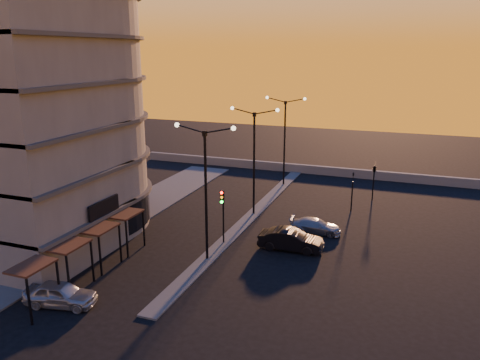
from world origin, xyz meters
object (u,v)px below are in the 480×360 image
object	(u,v)px
traffic_light_main	(223,208)
car_sedan	(291,240)
streetlamp_mid	(254,153)
car_hatchback	(60,294)
car_wagon	(315,226)

from	to	relation	value
traffic_light_main	car_sedan	bearing A→B (deg)	9.46
streetlamp_mid	car_sedan	xyz separation A→B (m)	(5.00, -6.30, -4.82)
car_hatchback	car_wagon	bearing A→B (deg)	-47.02
streetlamp_mid	car_hatchback	bearing A→B (deg)	-106.13
traffic_light_main	car_wagon	size ratio (longest dim) A/B	1.04
traffic_light_main	car_wagon	world-z (taller)	traffic_light_main
car_hatchback	car_wagon	xyz separation A→B (m)	(11.37, 16.01, -0.11)
streetlamp_mid	car_sedan	size ratio (longest dim) A/B	2.04
car_hatchback	traffic_light_main	bearing A→B (deg)	-36.90
traffic_light_main	car_hatchback	distance (m)	12.69
car_wagon	traffic_light_main	bearing A→B (deg)	124.08
car_hatchback	car_wagon	size ratio (longest dim) A/B	1.01
traffic_light_main	car_hatchback	world-z (taller)	traffic_light_main
car_sedan	streetlamp_mid	bearing A→B (deg)	35.44
car_hatchback	car_sedan	world-z (taller)	car_sedan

